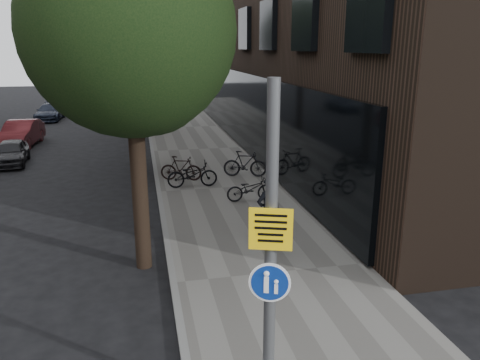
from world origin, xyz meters
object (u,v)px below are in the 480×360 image
object	(u,v)px
pedestrian	(269,211)
parked_car_near	(11,152)
signpost	(270,263)
parked_bike_facade_near	(250,189)

from	to	relation	value
pedestrian	parked_car_near	bearing A→B (deg)	-65.72
signpost	parked_car_near	world-z (taller)	signpost
parked_car_near	parked_bike_facade_near	bearing A→B (deg)	-44.89
pedestrian	parked_car_near	xyz separation A→B (m)	(-8.59, 11.00, -0.49)
signpost	pedestrian	size ratio (longest dim) A/B	2.51
signpost	parked_bike_facade_near	bearing A→B (deg)	96.95
pedestrian	parked_bike_facade_near	world-z (taller)	pedestrian
parked_bike_facade_near	parked_car_near	size ratio (longest dim) A/B	0.50
pedestrian	parked_car_near	world-z (taller)	pedestrian
signpost	parked_bike_facade_near	size ratio (longest dim) A/B	2.92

